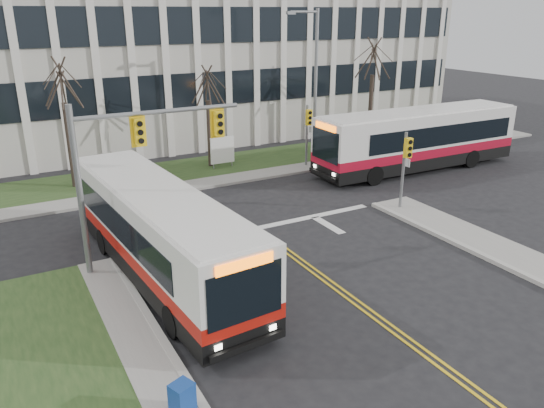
{
  "coord_description": "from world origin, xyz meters",
  "views": [
    {
      "loc": [
        -9.8,
        -11.07,
        9.04
      ],
      "look_at": [
        -0.5,
        5.84,
        2.0
      ],
      "focal_mm": 35.0,
      "sensor_mm": 36.0,
      "label": 1
    }
  ],
  "objects_px": {
    "newspaper_box_blue": "(182,401)",
    "bus_main": "(159,235)",
    "bus_cross": "(417,141)",
    "streetlight": "(313,79)",
    "directory_sign": "(222,150)"
  },
  "relations": [
    {
      "from": "streetlight",
      "to": "bus_main",
      "type": "relative_size",
      "value": 0.77
    },
    {
      "from": "newspaper_box_blue",
      "to": "bus_main",
      "type": "bearing_deg",
      "value": 54.42
    },
    {
      "from": "directory_sign",
      "to": "bus_cross",
      "type": "distance_m",
      "value": 11.67
    },
    {
      "from": "bus_cross",
      "to": "streetlight",
      "type": "bearing_deg",
      "value": -132.01
    },
    {
      "from": "directory_sign",
      "to": "streetlight",
      "type": "bearing_deg",
      "value": -13.23
    },
    {
      "from": "directory_sign",
      "to": "newspaper_box_blue",
      "type": "relative_size",
      "value": 2.11
    },
    {
      "from": "directory_sign",
      "to": "bus_cross",
      "type": "relative_size",
      "value": 0.15
    },
    {
      "from": "streetlight",
      "to": "newspaper_box_blue",
      "type": "bearing_deg",
      "value": -130.35
    },
    {
      "from": "bus_cross",
      "to": "newspaper_box_blue",
      "type": "height_order",
      "value": "bus_cross"
    },
    {
      "from": "newspaper_box_blue",
      "to": "bus_cross",
      "type": "bearing_deg",
      "value": 12.4
    },
    {
      "from": "bus_main",
      "to": "newspaper_box_blue",
      "type": "distance_m",
      "value": 7.51
    },
    {
      "from": "bus_cross",
      "to": "newspaper_box_blue",
      "type": "relative_size",
      "value": 13.86
    },
    {
      "from": "streetlight",
      "to": "directory_sign",
      "type": "height_order",
      "value": "streetlight"
    },
    {
      "from": "bus_main",
      "to": "newspaper_box_blue",
      "type": "height_order",
      "value": "bus_main"
    },
    {
      "from": "directory_sign",
      "to": "bus_main",
      "type": "xyz_separation_m",
      "value": [
        -7.5,
        -11.55,
        0.43
      ]
    }
  ]
}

